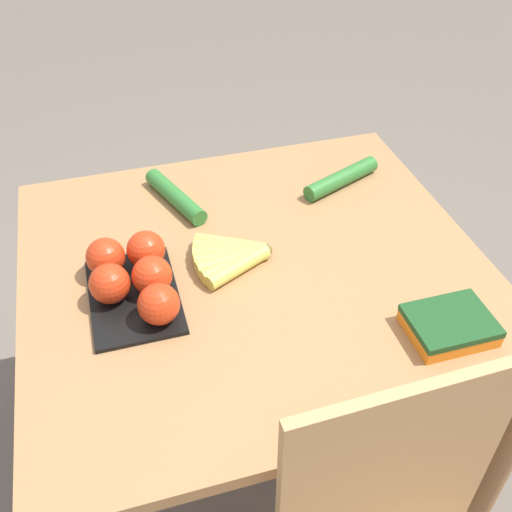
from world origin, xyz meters
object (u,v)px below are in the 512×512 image
cucumber_near (341,178)px  cucumber_far (175,196)px  carrot_bag (450,324)px  tomato_pack (134,277)px  banana_bunch (233,256)px

cucumber_near → cucumber_far: size_ratio=0.99×
carrot_bag → cucumber_near: same height
tomato_pack → cucumber_near: (-0.56, -0.25, -0.02)m
banana_bunch → cucumber_near: cucumber_near is taller
cucumber_far → tomato_pack: bearing=65.0°
banana_bunch → cucumber_far: 0.27m
tomato_pack → carrot_bag: tomato_pack is taller
cucumber_far → cucumber_near: bearing=174.6°
banana_bunch → carrot_bag: bearing=137.5°
cucumber_far → carrot_bag: bearing=126.7°
carrot_bag → cucumber_far: same height
carrot_bag → cucumber_near: 0.53m
tomato_pack → carrot_bag: size_ratio=1.66×
carrot_bag → banana_bunch: bearing=-42.5°
tomato_pack → banana_bunch: bearing=-170.2°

